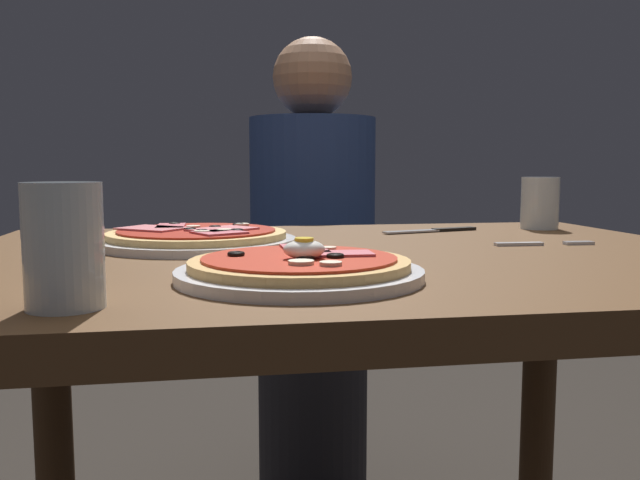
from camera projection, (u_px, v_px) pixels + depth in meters
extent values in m
cube|color=brown|center=(350.00, 266.00, 0.95)|extent=(1.10, 0.83, 0.04)
cylinder|color=#3C2715|center=(54.00, 438.00, 1.26)|extent=(0.07, 0.07, 0.70)
cylinder|color=#3C2715|center=(538.00, 406.00, 1.42)|extent=(0.07, 0.07, 0.70)
cylinder|color=white|center=(299.00, 274.00, 0.71)|extent=(0.27, 0.27, 0.01)
cylinder|color=tan|center=(299.00, 264.00, 0.71)|extent=(0.24, 0.24, 0.01)
cylinder|color=#B72D19|center=(299.00, 258.00, 0.71)|extent=(0.21, 0.21, 0.00)
torus|color=black|center=(236.00, 254.00, 0.72)|extent=(0.02, 0.02, 0.00)
torus|color=black|center=(305.00, 258.00, 0.69)|extent=(0.02, 0.02, 0.00)
torus|color=black|center=(335.00, 256.00, 0.70)|extent=(0.02, 0.02, 0.00)
cube|color=#C65B66|center=(335.00, 254.00, 0.73)|extent=(0.08, 0.04, 0.00)
cube|color=#C65B66|center=(304.00, 249.00, 0.77)|extent=(0.05, 0.09, 0.00)
cylinder|color=beige|center=(299.00, 251.00, 0.75)|extent=(0.02, 0.02, 0.00)
cylinder|color=beige|center=(328.00, 249.00, 0.77)|extent=(0.02, 0.02, 0.00)
cylinder|color=beige|center=(331.00, 264.00, 0.65)|extent=(0.02, 0.02, 0.00)
cylinder|color=beige|center=(301.00, 262.00, 0.66)|extent=(0.03, 0.03, 0.00)
ellipsoid|color=white|center=(304.00, 249.00, 0.70)|extent=(0.04, 0.03, 0.02)
cylinder|color=yellow|center=(304.00, 240.00, 0.69)|extent=(0.02, 0.02, 0.00)
cylinder|color=white|center=(197.00, 242.00, 1.02)|extent=(0.30, 0.30, 0.01)
cylinder|color=#DBB26B|center=(197.00, 235.00, 1.01)|extent=(0.27, 0.27, 0.01)
cylinder|color=#A82314|center=(197.00, 231.00, 1.01)|extent=(0.24, 0.24, 0.00)
torus|color=black|center=(202.00, 231.00, 0.97)|extent=(0.02, 0.02, 0.00)
torus|color=black|center=(190.00, 229.00, 0.99)|extent=(0.02, 0.02, 0.00)
torus|color=black|center=(237.00, 230.00, 0.98)|extent=(0.02, 0.02, 0.00)
torus|color=black|center=(215.00, 227.00, 1.03)|extent=(0.02, 0.02, 0.00)
torus|color=black|center=(238.00, 225.00, 1.07)|extent=(0.02, 0.02, 0.00)
torus|color=black|center=(175.00, 224.00, 1.09)|extent=(0.02, 0.02, 0.00)
cube|color=#C65B66|center=(219.00, 232.00, 0.95)|extent=(0.08, 0.08, 0.00)
cube|color=#D16B70|center=(153.00, 228.00, 1.02)|extent=(0.12, 0.11, 0.00)
cube|color=#C65B66|center=(171.00, 226.00, 1.05)|extent=(0.04, 0.09, 0.00)
cube|color=#D16B70|center=(222.00, 229.00, 1.00)|extent=(0.11, 0.11, 0.00)
cylinder|color=beige|center=(202.00, 232.00, 0.96)|extent=(0.02, 0.02, 0.00)
cylinder|color=beige|center=(193.00, 227.00, 1.04)|extent=(0.02, 0.02, 0.00)
cylinder|color=beige|center=(241.00, 225.00, 1.07)|extent=(0.03, 0.03, 0.00)
cylinder|color=beige|center=(225.00, 230.00, 0.98)|extent=(0.02, 0.02, 0.00)
cylinder|color=silver|center=(540.00, 203.00, 1.28)|extent=(0.07, 0.07, 0.10)
cylinder|color=silver|center=(540.00, 213.00, 1.29)|extent=(0.06, 0.06, 0.06)
cylinder|color=silver|center=(64.00, 246.00, 0.57)|extent=(0.07, 0.07, 0.11)
cylinder|color=silver|center=(65.00, 278.00, 0.57)|extent=(0.06, 0.06, 0.05)
cube|color=silver|center=(519.00, 244.00, 1.02)|extent=(0.08, 0.02, 0.00)
cube|color=silver|center=(581.00, 244.00, 1.03)|extent=(0.05, 0.00, 0.00)
cube|color=silver|center=(579.00, 243.00, 1.03)|extent=(0.05, 0.00, 0.00)
cube|color=silver|center=(578.00, 243.00, 1.03)|extent=(0.05, 0.00, 0.00)
cube|color=silver|center=(576.00, 243.00, 1.04)|extent=(0.05, 0.00, 0.00)
cube|color=silver|center=(411.00, 231.00, 1.21)|extent=(0.11, 0.05, 0.00)
cube|color=black|center=(454.00, 229.00, 1.25)|extent=(0.09, 0.04, 0.01)
cylinder|color=black|center=(313.00, 404.00, 1.77)|extent=(0.29, 0.29, 0.46)
cylinder|color=navy|center=(313.00, 220.00, 1.72)|extent=(0.32, 0.32, 0.52)
sphere|color=#9E7051|center=(312.00, 78.00, 1.68)|extent=(0.20, 0.20, 0.20)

